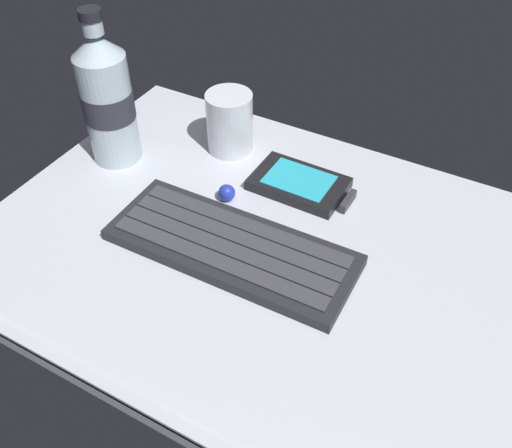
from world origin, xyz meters
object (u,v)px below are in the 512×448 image
handheld_device (303,185)px  juice_cup (230,125)px  water_bottle (107,99)px  keyboard (232,247)px  trackball_mouse (227,193)px

handheld_device → juice_cup: bearing=165.4°
handheld_device → water_bottle: bearing=-167.3°
keyboard → handheld_device: 14.35cm
water_bottle → trackball_mouse: (18.07, -0.70, -7.91)cm
juice_cup → water_bottle: bearing=-144.2°
juice_cup → water_bottle: (-12.73, -9.18, 5.10)cm
keyboard → trackball_mouse: 9.27cm
trackball_mouse → juice_cup: bearing=118.4°
water_bottle → trackball_mouse: size_ratio=9.45×
handheld_device → water_bottle: (-25.73, -5.79, 8.28)cm
keyboard → handheld_device: keyboard is taller
keyboard → water_bottle: bearing=160.3°
handheld_device → juice_cup: juice_cup is taller
juice_cup → trackball_mouse: bearing=-61.6°
handheld_device → juice_cup: (-13.00, 3.38, 3.18)cm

